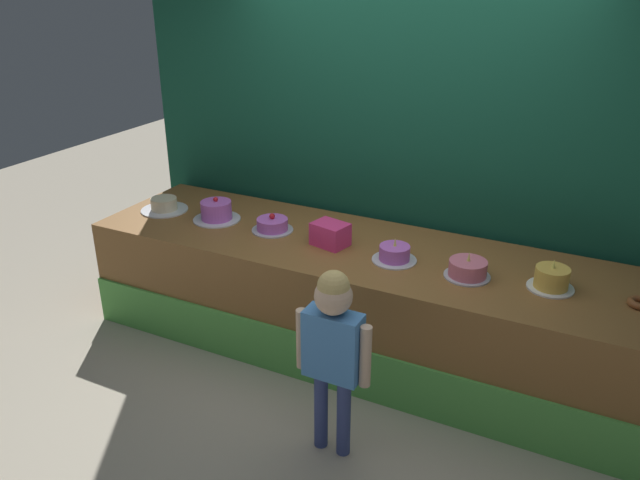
# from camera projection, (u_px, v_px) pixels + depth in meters

# --- Properties ---
(ground_plane) EXTENTS (12.00, 12.00, 0.00)m
(ground_plane) POSITION_uv_depth(u_px,v_px,m) (331.00, 388.00, 4.08)
(ground_plane) COLOR #ADA38E
(stage_platform) EXTENTS (3.89, 1.05, 0.79)m
(stage_platform) POSITION_uv_depth(u_px,v_px,m) (364.00, 300.00, 4.34)
(stage_platform) COLOR brown
(stage_platform) RESTS_ON ground_plane
(curtain_backdrop) EXTENTS (4.21, 0.08, 3.13)m
(curtain_backdrop) POSITION_uv_depth(u_px,v_px,m) (403.00, 114.00, 4.37)
(curtain_backdrop) COLOR #144C38
(curtain_backdrop) RESTS_ON ground_plane
(child_figure) EXTENTS (0.43, 0.20, 1.12)m
(child_figure) POSITION_uv_depth(u_px,v_px,m) (333.00, 339.00, 3.28)
(child_figure) COLOR #3F4C8C
(child_figure) RESTS_ON ground_plane
(pink_box) EXTENTS (0.26, 0.22, 0.16)m
(pink_box) POSITION_uv_depth(u_px,v_px,m) (330.00, 234.00, 4.20)
(pink_box) COLOR #F73984
(pink_box) RESTS_ON stage_platform
(donut) EXTENTS (0.13, 0.13, 0.04)m
(donut) POSITION_uv_depth(u_px,v_px,m) (640.00, 303.00, 3.47)
(donut) COLOR brown
(donut) RESTS_ON stage_platform
(cake_far_left) EXTENTS (0.36, 0.36, 0.10)m
(cake_far_left) POSITION_uv_depth(u_px,v_px,m) (164.00, 205.00, 4.81)
(cake_far_left) COLOR silver
(cake_far_left) RESTS_ON stage_platform
(cake_left) EXTENTS (0.35, 0.35, 0.18)m
(cake_left) POSITION_uv_depth(u_px,v_px,m) (216.00, 211.00, 4.62)
(cake_left) COLOR silver
(cake_left) RESTS_ON stage_platform
(cake_center_left) EXTENTS (0.29, 0.29, 0.13)m
(cake_center_left) POSITION_uv_depth(u_px,v_px,m) (272.00, 225.00, 4.44)
(cake_center_left) COLOR silver
(cake_center_left) RESTS_ON stage_platform
(cake_center_right) EXTENTS (0.29, 0.29, 0.16)m
(cake_center_right) POSITION_uv_depth(u_px,v_px,m) (394.00, 254.00, 3.99)
(cake_center_right) COLOR silver
(cake_center_right) RESTS_ON stage_platform
(cake_right) EXTENTS (0.28, 0.28, 0.16)m
(cake_right) POSITION_uv_depth(u_px,v_px,m) (468.00, 269.00, 3.78)
(cake_right) COLOR silver
(cake_right) RESTS_ON stage_platform
(cake_far_right) EXTENTS (0.27, 0.27, 0.19)m
(cake_far_right) POSITION_uv_depth(u_px,v_px,m) (552.00, 279.00, 3.64)
(cake_far_right) COLOR white
(cake_far_right) RESTS_ON stage_platform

